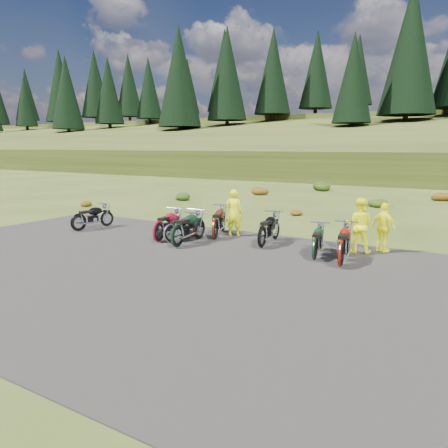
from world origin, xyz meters
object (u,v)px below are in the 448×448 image
Objects in this scene: motorcycle_3 at (170,243)px; person_middle at (234,213)px; motorcycle_0 at (79,232)px; motorcycle_7 at (314,261)px.

person_middle reaches higher than motorcycle_3.
motorcycle_0 reaches higher than motorcycle_3.
person_middle is (5.93, 2.50, 0.91)m from motorcycle_0.
motorcycle_7 is (9.91, 0.59, 0.00)m from motorcycle_0.
motorcycle_0 is at bearing 100.64° from motorcycle_3.
person_middle reaches higher than motorcycle_0.
motorcycle_0 is 6.50m from person_middle.
motorcycle_3 is 1.05× the size of person_middle.
person_middle is at bearing -57.60° from motorcycle_0.
person_middle is at bearing -25.26° from motorcycle_3.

